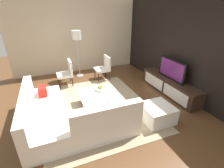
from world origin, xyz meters
TOP-DOWN VIEW (x-y plane):
  - ground_plane at (0.00, 0.00)m, footprint 14.00×14.00m
  - feature_wall_back at (0.00, 2.70)m, footprint 6.40×0.12m
  - side_wall_left at (-3.20, 0.20)m, footprint 0.12×5.20m
  - area_rug at (-0.10, 0.00)m, footprint 3.44×2.80m
  - media_console at (0.00, 2.40)m, footprint 2.28×0.48m
  - television at (0.00, 2.40)m, footprint 1.10×0.06m
  - sectional_couch at (0.50, -0.88)m, footprint 2.31×2.30m
  - coffee_table at (-0.10, 0.10)m, footprint 1.01×1.04m
  - accent_chair_near at (-1.87, -0.49)m, footprint 0.56×0.52m
  - floor_lamp at (-2.50, 0.05)m, footprint 0.33×0.33m
  - ottoman at (1.03, 1.19)m, footprint 0.70×0.70m
  - fruit_bowl at (-0.28, 0.20)m, footprint 0.28×0.28m
  - accent_chair_far at (-1.90, 0.89)m, footprint 0.53×0.52m

SIDE VIEW (x-z plane):
  - ground_plane at x=0.00m, z-range 0.00..0.00m
  - area_rug at x=-0.10m, z-range 0.00..0.01m
  - ottoman at x=1.03m, z-range 0.00..0.40m
  - coffee_table at x=-0.10m, z-range 0.01..0.39m
  - media_console at x=0.00m, z-range 0.00..0.50m
  - sectional_couch at x=0.50m, z-range -0.13..0.71m
  - fruit_bowl at x=-0.28m, z-range 0.36..0.50m
  - accent_chair_far at x=-1.90m, z-range 0.05..0.92m
  - accent_chair_near at x=-1.87m, z-range 0.05..0.92m
  - television at x=0.00m, z-range 0.50..1.12m
  - feature_wall_back at x=0.00m, z-range 0.00..2.80m
  - side_wall_left at x=-3.20m, z-range 0.00..2.80m
  - floor_lamp at x=-2.50m, z-range 0.62..2.38m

